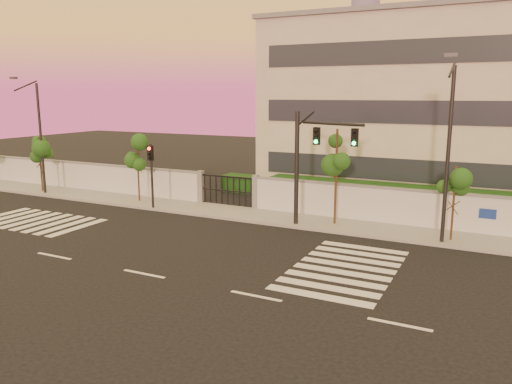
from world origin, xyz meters
TOP-DOWN VIEW (x-y plane):
  - ground at (0.00, 0.00)m, footprint 120.00×120.00m
  - sidewalk at (0.00, 10.50)m, footprint 60.00×3.00m
  - perimeter_wall at (0.10, 12.00)m, footprint 60.00×0.36m
  - hedge_row at (1.17, 14.74)m, footprint 41.00×4.25m
  - institutional_building at (9.00, 21.99)m, footprint 24.40×12.40m
  - road_markings at (-1.58, 3.76)m, footprint 57.00×7.62m
  - street_tree_b at (-17.28, 9.99)m, footprint 1.56×1.24m
  - street_tree_c at (-8.81, 10.48)m, footprint 1.44×1.15m
  - street_tree_d at (4.56, 10.53)m, footprint 1.55×1.24m
  - street_tree_e at (10.54, 10.05)m, footprint 1.32×1.05m
  - traffic_signal_main at (3.44, 9.53)m, footprint 3.84×1.38m
  - traffic_signal_secondary at (-6.73, 9.18)m, footprint 0.32×0.32m
  - streetlight_west at (-16.62, 9.44)m, footprint 0.49×1.97m
  - streetlight_east at (10.16, 9.33)m, footprint 0.52×2.10m

SIDE VIEW (x-z plane):
  - ground at x=0.00m, z-range 0.00..0.00m
  - road_markings at x=-1.58m, z-range 0.00..0.02m
  - sidewalk at x=0.00m, z-range 0.00..0.15m
  - hedge_row at x=1.17m, z-range -0.08..1.72m
  - perimeter_wall at x=0.10m, z-range -0.03..2.17m
  - traffic_signal_secondary at x=-6.73m, z-range 0.55..4.65m
  - street_tree_e at x=10.54m, z-range 0.89..4.65m
  - street_tree_b at x=-17.28m, z-range 0.96..5.00m
  - street_tree_c at x=-8.81m, z-range 1.08..5.64m
  - street_tree_d at x=4.56m, z-range 1.24..6.51m
  - traffic_signal_main at x=3.44m, z-range 0.82..7.01m
  - streetlight_west at x=-16.62m, z-range 0.33..8.50m
  - streetlight_east at x=10.16m, z-range 0.35..9.07m
  - institutional_building at x=9.00m, z-range 0.03..12.28m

